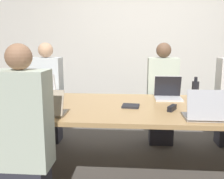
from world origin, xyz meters
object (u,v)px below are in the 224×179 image
at_px(person_far_center, 162,96).
at_px(stapler, 172,108).
at_px(person_near_left, 24,140).
at_px(laptop_near_midright, 206,111).
at_px(laptop_near_left, 47,108).
at_px(person_far_left, 48,95).
at_px(cup_far_left, 18,93).
at_px(laptop_far_center, 168,92).
at_px(bottle_far_center, 195,91).
at_px(laptop_far_left, 41,90).

height_order(person_far_center, stapler, person_far_center).
xyz_separation_m(person_near_left, person_far_center, (1.22, 1.65, 0.01)).
xyz_separation_m(laptop_near_midright, person_far_center, (-0.20, 1.29, -0.14)).
height_order(laptop_near_left, person_far_left, person_far_left).
distance_m(cup_far_left, laptop_far_center, 1.80).
bearing_deg(bottle_far_center, person_far_left, 163.90).
xyz_separation_m(person_far_left, person_far_center, (1.58, 0.05, -0.00)).
bearing_deg(stapler, laptop_far_left, -172.75).
bearing_deg(cup_far_left, laptop_far_left, 14.47).
height_order(cup_far_left, person_far_center, person_far_center).
xyz_separation_m(person_near_left, laptop_far_left, (-0.31, 1.22, 0.15)).
height_order(person_far_left, laptop_near_midright, person_far_left).
height_order(person_near_left, stapler, person_near_left).
distance_m(laptop_near_midright, laptop_far_center, 0.84).
bearing_deg(bottle_far_center, stapler, -127.38).
distance_m(person_near_left, person_far_center, 2.05).
distance_m(person_near_left, laptop_far_center, 1.71).
relative_size(person_near_left, laptop_far_center, 4.43).
height_order(laptop_far_left, cup_far_left, laptop_far_left).
bearing_deg(laptop_near_left, bottle_far_center, -155.45).
relative_size(laptop_near_left, person_far_center, 0.23).
bearing_deg(laptop_near_left, laptop_far_center, -146.18).
distance_m(laptop_near_left, person_far_center, 1.73).
xyz_separation_m(laptop_near_left, person_far_center, (1.17, 1.26, -0.14)).
bearing_deg(laptop_near_midright, cup_far_left, -21.71).
height_order(laptop_near_left, person_near_left, person_near_left).
distance_m(person_near_left, bottle_far_center, 1.85).
bearing_deg(person_far_left, laptop_far_center, -14.61).
height_order(cup_far_left, laptop_near_midright, laptop_near_midright).
bearing_deg(person_far_left, person_near_left, -77.37).
bearing_deg(laptop_near_left, person_near_left, 82.90).
distance_m(person_near_left, person_far_left, 1.64).
xyz_separation_m(laptop_near_left, laptop_far_left, (-0.35, 0.83, 0.01)).
bearing_deg(cup_far_left, person_far_left, 64.44).
relative_size(laptop_near_midright, stapler, 2.19).
bearing_deg(laptop_far_left, person_far_center, 15.61).
bearing_deg(person_near_left, laptop_far_center, -136.13).
bearing_deg(laptop_far_left, person_near_left, -75.97).
relative_size(person_far_left, laptop_far_center, 4.46).
bearing_deg(person_far_left, laptop_near_midright, -34.71).
bearing_deg(laptop_far_center, laptop_far_left, 178.48).
bearing_deg(laptop_far_center, bottle_far_center, -24.16).
bearing_deg(bottle_far_center, cup_far_left, 177.31).
bearing_deg(bottle_far_center, laptop_near_midright, -96.79).
bearing_deg(laptop_far_center, person_far_left, 165.39).
relative_size(laptop_near_left, bottle_far_center, 1.17).
distance_m(person_near_left, cup_far_left, 1.29).
bearing_deg(laptop_far_left, laptop_near_left, -66.95).
relative_size(laptop_near_left, laptop_far_center, 1.04).
bearing_deg(laptop_far_left, laptop_far_center, -1.52).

